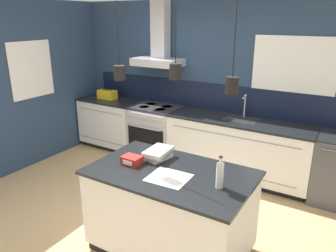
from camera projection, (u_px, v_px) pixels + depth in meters
name	position (u px, v px, depth m)	size (l,w,h in m)	color
ground_plane	(137.00, 219.00, 3.99)	(16.00, 16.00, 0.00)	tan
wall_back	(206.00, 82.00, 5.20)	(5.60, 2.40, 2.60)	navy
wall_left	(40.00, 83.00, 5.34)	(0.08, 3.80, 2.60)	navy
counter_run_left	(112.00, 123.00, 6.10)	(1.16, 0.64, 0.91)	black
counter_run_sink	(238.00, 149.00, 4.90)	(2.15, 0.64, 1.26)	black
oven_range	(156.00, 132.00, 5.62)	(0.80, 0.66, 0.91)	#B5B5BA
kitchen_island	(171.00, 211.00, 3.33)	(1.59, 0.98, 0.91)	black
bottle_on_island	(220.00, 175.00, 2.85)	(0.07, 0.07, 0.30)	silver
book_stack	(158.00, 154.00, 3.45)	(0.27, 0.34, 0.11)	silver
red_supply_box	(132.00, 160.00, 3.33)	(0.19, 0.15, 0.08)	red
paper_pile	(169.00, 178.00, 3.06)	(0.39, 0.35, 0.01)	silver
yellow_toolbox	(107.00, 94.00, 5.97)	(0.34, 0.18, 0.19)	gold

